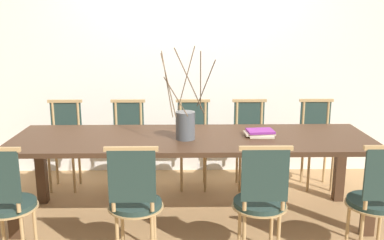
{
  "coord_description": "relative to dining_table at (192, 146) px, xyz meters",
  "views": [
    {
      "loc": [
        -0.06,
        -3.53,
        1.72
      ],
      "look_at": [
        0.0,
        0.0,
        0.89
      ],
      "focal_mm": 40.0,
      "sensor_mm": 36.0,
      "label": 1
    }
  ],
  "objects": [
    {
      "name": "book_stack",
      "position": [
        0.59,
        0.02,
        0.11
      ],
      "size": [
        0.26,
        0.19,
        0.05
      ],
      "color": "beige",
      "rests_on": "dining_table"
    },
    {
      "name": "chair_far_center",
      "position": [
        0.02,
        0.74,
        -0.16
      ],
      "size": [
        0.4,
        0.4,
        0.91
      ],
      "rotation": [
        0.0,
        0.0,
        3.14
      ],
      "color": "#233833",
      "rests_on": "ground_plane"
    },
    {
      "name": "chair_near_right",
      "position": [
        1.3,
        -0.74,
        -0.16
      ],
      "size": [
        0.4,
        0.4,
        0.91
      ],
      "color": "#233833",
      "rests_on": "ground_plane"
    },
    {
      "name": "chair_far_right",
      "position": [
        0.62,
        0.74,
        -0.16
      ],
      "size": [
        0.4,
        0.4,
        0.91
      ],
      "rotation": [
        0.0,
        0.0,
        3.14
      ],
      "color": "#233833",
      "rests_on": "ground_plane"
    },
    {
      "name": "wall_rear",
      "position": [
        0.0,
        1.26,
        0.94
      ],
      "size": [
        12.0,
        0.06,
        3.2
      ],
      "color": "white",
      "rests_on": "ground_plane"
    },
    {
      "name": "chair_near_leftend",
      "position": [
        -1.31,
        -0.74,
        -0.16
      ],
      "size": [
        0.4,
        0.4,
        0.91
      ],
      "color": "#233833",
      "rests_on": "ground_plane"
    },
    {
      "name": "ground_plane",
      "position": [
        0.0,
        0.0,
        -0.66
      ],
      "size": [
        16.0,
        16.0,
        0.0
      ],
      "primitive_type": "plane",
      "color": "#A87F51"
    },
    {
      "name": "chair_far_leftend",
      "position": [
        -1.31,
        0.74,
        -0.16
      ],
      "size": [
        0.4,
        0.4,
        0.91
      ],
      "rotation": [
        0.0,
        0.0,
        3.14
      ],
      "color": "#233833",
      "rests_on": "ground_plane"
    },
    {
      "name": "dining_table",
      "position": [
        0.0,
        0.0,
        0.0
      ],
      "size": [
        3.07,
        0.9,
        0.74
      ],
      "color": "#422B1C",
      "rests_on": "ground_plane"
    },
    {
      "name": "chair_near_center",
      "position": [
        0.47,
        -0.74,
        -0.16
      ],
      "size": [
        0.4,
        0.4,
        0.91
      ],
      "color": "#233833",
      "rests_on": "ground_plane"
    },
    {
      "name": "chair_far_rightend",
      "position": [
        1.32,
        0.74,
        -0.16
      ],
      "size": [
        0.4,
        0.4,
        0.91
      ],
      "rotation": [
        0.0,
        0.0,
        3.14
      ],
      "color": "#233833",
      "rests_on": "ground_plane"
    },
    {
      "name": "chair_far_left",
      "position": [
        -0.65,
        0.74,
        -0.16
      ],
      "size": [
        0.4,
        0.4,
        0.91
      ],
      "rotation": [
        0.0,
        0.0,
        3.14
      ],
      "color": "#233833",
      "rests_on": "ground_plane"
    },
    {
      "name": "vase_centerpiece",
      "position": [
        -0.06,
        -0.06,
        0.21
      ],
      "size": [
        0.45,
        0.45,
        0.77
      ],
      "color": "#4C5156",
      "rests_on": "dining_table"
    },
    {
      "name": "chair_near_left",
      "position": [
        -0.41,
        -0.74,
        -0.16
      ],
      "size": [
        0.4,
        0.4,
        0.91
      ],
      "color": "#233833",
      "rests_on": "ground_plane"
    }
  ]
}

